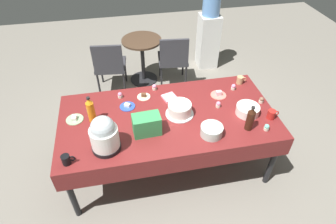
% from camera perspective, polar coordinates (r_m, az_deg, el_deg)
% --- Properties ---
extents(ground, '(9.00, 9.00, 0.00)m').
position_cam_1_polar(ground, '(3.45, 0.00, -10.09)').
color(ground, slate).
extents(potluck_table, '(2.20, 1.10, 0.75)m').
position_cam_1_polar(potluck_table, '(2.94, 0.00, -1.64)').
color(potluck_table, maroon).
rests_on(potluck_table, ground).
extents(frosted_layer_cake, '(0.29, 0.29, 0.14)m').
position_cam_1_polar(frosted_layer_cake, '(2.88, 2.35, 0.57)').
color(frosted_layer_cake, silver).
rests_on(frosted_layer_cake, potluck_table).
extents(slow_cooker, '(0.26, 0.26, 0.36)m').
position_cam_1_polar(slow_cooker, '(2.53, -12.70, -4.48)').
color(slow_cooker, black).
rests_on(slow_cooker, potluck_table).
extents(glass_salad_bowl, '(0.21, 0.21, 0.10)m').
position_cam_1_polar(glass_salad_bowl, '(2.71, 8.74, -3.71)').
color(glass_salad_bowl, '#B2C6BC').
rests_on(glass_salad_bowl, potluck_table).
extents(ceramic_snack_bowl, '(0.24, 0.24, 0.09)m').
position_cam_1_polar(ceramic_snack_bowl, '(3.01, 15.67, 0.42)').
color(ceramic_snack_bowl, silver).
rests_on(ceramic_snack_bowl, potluck_table).
extents(dessert_plate_cream, '(0.14, 0.14, 0.05)m').
position_cam_1_polar(dessert_plate_cream, '(3.14, -4.89, 3.17)').
color(dessert_plate_cream, beige).
rests_on(dessert_plate_cream, potluck_table).
extents(dessert_plate_cobalt, '(0.16, 0.16, 0.04)m').
position_cam_1_polar(dessert_plate_cobalt, '(3.03, -8.15, 1.18)').
color(dessert_plate_cobalt, '#2D4CB2').
rests_on(dessert_plate_cobalt, potluck_table).
extents(dessert_plate_coral, '(0.17, 0.17, 0.06)m').
position_cam_1_polar(dessert_plate_coral, '(3.20, 10.09, 3.50)').
color(dessert_plate_coral, '#E07266').
rests_on(dessert_plate_coral, potluck_table).
extents(dessert_plate_sage, '(0.17, 0.17, 0.04)m').
position_cam_1_polar(dessert_plate_sage, '(3.00, -18.22, -1.33)').
color(dessert_plate_sage, '#8CA87F').
rests_on(dessert_plate_sage, potluck_table).
extents(cupcake_vanilla, '(0.05, 0.05, 0.07)m').
position_cam_1_polar(cupcake_vanilla, '(3.32, 12.99, 4.91)').
color(cupcake_vanilla, beige).
rests_on(cupcake_vanilla, potluck_table).
extents(cupcake_mint, '(0.05, 0.05, 0.07)m').
position_cam_1_polar(cupcake_mint, '(2.89, 19.19, -2.93)').
color(cupcake_mint, beige).
rests_on(cupcake_mint, potluck_table).
extents(cupcake_lemon, '(0.05, 0.05, 0.07)m').
position_cam_1_polar(cupcake_lemon, '(3.04, 10.06, 1.50)').
color(cupcake_lemon, beige).
rests_on(cupcake_lemon, potluck_table).
extents(cupcake_berry, '(0.05, 0.05, 0.07)m').
position_cam_1_polar(cupcake_berry, '(3.24, -2.76, 5.00)').
color(cupcake_berry, beige).
rests_on(cupcake_berry, potluck_table).
extents(cupcake_rose, '(0.05, 0.05, 0.07)m').
position_cam_1_polar(cupcake_rose, '(3.21, 18.23, 2.29)').
color(cupcake_rose, beige).
rests_on(cupcake_rose, potluck_table).
extents(cupcake_cocoa, '(0.05, 0.05, 0.07)m').
position_cam_1_polar(cupcake_cocoa, '(3.16, -9.60, 3.36)').
color(cupcake_cocoa, beige).
rests_on(cupcake_cocoa, potluck_table).
extents(soda_bottle_cola, '(0.08, 0.08, 0.27)m').
position_cam_1_polar(soda_bottle_cola, '(2.79, 16.21, -1.31)').
color(soda_bottle_cola, '#33190F').
rests_on(soda_bottle_cola, potluck_table).
extents(soda_bottle_orange_juice, '(0.08, 0.08, 0.30)m').
position_cam_1_polar(soda_bottle_orange_juice, '(2.86, -15.23, 0.35)').
color(soda_bottle_orange_juice, orange).
rests_on(soda_bottle_orange_juice, potluck_table).
extents(coffee_mug_red, '(0.12, 0.08, 0.09)m').
position_cam_1_polar(coffee_mug_red, '(3.03, 20.08, -0.44)').
color(coffee_mug_red, '#B2231E').
rests_on(coffee_mug_red, potluck_table).
extents(coffee_mug_tan, '(0.12, 0.08, 0.09)m').
position_cam_1_polar(coffee_mug_tan, '(3.43, 14.28, 6.26)').
color(coffee_mug_tan, tan).
rests_on(coffee_mug_tan, potluck_table).
extents(coffee_mug_black, '(0.12, 0.07, 0.09)m').
position_cam_1_polar(coffee_mug_black, '(2.59, -19.71, -8.99)').
color(coffee_mug_black, black).
rests_on(coffee_mug_black, potluck_table).
extents(soda_carton, '(0.27, 0.17, 0.20)m').
position_cam_1_polar(soda_carton, '(2.67, -4.30, -2.53)').
color(soda_carton, '#338C4C').
rests_on(soda_carton, potluck_table).
extents(paper_napkin_stack, '(0.18, 0.18, 0.02)m').
position_cam_1_polar(paper_napkin_stack, '(3.11, 0.30, 2.94)').
color(paper_napkin_stack, pink).
rests_on(paper_napkin_stack, potluck_table).
extents(maroon_chair_left, '(0.49, 0.49, 0.85)m').
position_cam_1_polar(maroon_chair_left, '(4.29, -11.62, 9.43)').
color(maroon_chair_left, '#333338').
rests_on(maroon_chair_left, ground).
extents(maroon_chair_right, '(0.49, 0.49, 0.85)m').
position_cam_1_polar(maroon_chair_right, '(4.37, 1.06, 10.88)').
color(maroon_chair_right, '#333338').
rests_on(maroon_chair_right, ground).
extents(round_cafe_table, '(0.60, 0.60, 0.72)m').
position_cam_1_polar(round_cafe_table, '(4.50, -5.18, 11.77)').
color(round_cafe_table, '#473323').
rests_on(round_cafe_table, ground).
extents(water_cooler, '(0.32, 0.32, 1.24)m').
position_cam_1_polar(water_cooler, '(4.91, 8.17, 15.33)').
color(water_cooler, silver).
rests_on(water_cooler, ground).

